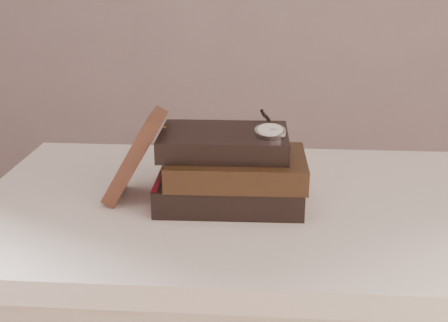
{
  "coord_description": "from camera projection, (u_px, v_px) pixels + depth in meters",
  "views": [
    {
      "loc": [
        0.01,
        -0.62,
        1.16
      ],
      "look_at": [
        -0.06,
        0.34,
        0.82
      ],
      "focal_mm": 47.58,
      "sensor_mm": 36.0,
      "label": 1
    }
  ],
  "objects": [
    {
      "name": "book_stack",
      "position": [
        231.0,
        170.0,
        1.03
      ],
      "size": [
        0.26,
        0.18,
        0.13
      ],
      "color": "black",
      "rests_on": "table"
    },
    {
      "name": "table",
      "position": [
        256.0,
        246.0,
        1.08
      ],
      "size": [
        1.0,
        0.6,
        0.75
      ],
      "color": "silver",
      "rests_on": "ground"
    },
    {
      "name": "eyeglasses",
      "position": [
        184.0,
        147.0,
        1.11
      ],
      "size": [
        0.11,
        0.12,
        0.05
      ],
      "color": "silver",
      "rests_on": "book_stack"
    },
    {
      "name": "journal",
      "position": [
        135.0,
        156.0,
        1.04
      ],
      "size": [
        0.11,
        0.11,
        0.16
      ],
      "primitive_type": "cube",
      "rotation": [
        0.0,
        0.53,
        0.01
      ],
      "color": "#3A1F16",
      "rests_on": "table"
    },
    {
      "name": "pocket_watch",
      "position": [
        270.0,
        131.0,
        0.99
      ],
      "size": [
        0.05,
        0.15,
        0.02
      ],
      "color": "silver",
      "rests_on": "book_stack"
    }
  ]
}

